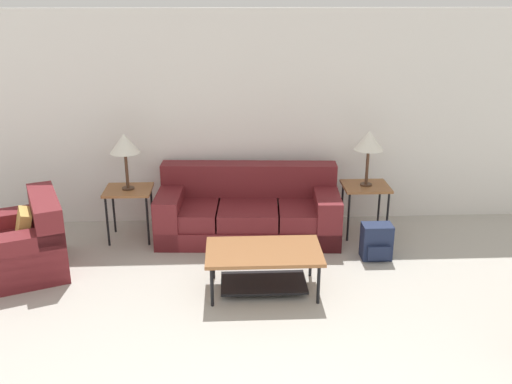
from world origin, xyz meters
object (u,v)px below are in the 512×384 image
object	(u,v)px
couch	(248,212)
side_table_left	(129,195)
coffee_table	(264,261)
side_table_right	(366,191)
table_lamp_left	(125,144)
table_lamp_right	(369,141)
armchair	(18,247)
backpack	(376,242)

from	to	relation	value
couch	side_table_left	xyz separation A→B (m)	(-1.39, -0.03, 0.26)
couch	coffee_table	bearing A→B (deg)	-85.62
side_table_right	couch	bearing A→B (deg)	178.80
coffee_table	side_table_right	world-z (taller)	side_table_right
coffee_table	table_lamp_left	distance (m)	2.15
couch	table_lamp_right	bearing A→B (deg)	-1.20
side_table_right	table_lamp_left	size ratio (longest dim) A/B	0.95
side_table_left	table_lamp_right	size ratio (longest dim) A/B	0.95
table_lamp_left	armchair	bearing A→B (deg)	-142.15
side_table_right	backpack	distance (m)	0.75
side_table_right	table_lamp_right	xyz separation A→B (m)	(-0.00, -0.00, 0.60)
couch	backpack	world-z (taller)	couch
armchair	table_lamp_right	world-z (taller)	table_lamp_right
backpack	table_lamp_right	bearing A→B (deg)	89.48
coffee_table	side_table_left	world-z (taller)	side_table_left
couch	side_table_left	size ratio (longest dim) A/B	3.47
table_lamp_right	coffee_table	bearing A→B (deg)	-134.48
table_lamp_right	backpack	xyz separation A→B (m)	(-0.01, -0.66, -0.96)
table_lamp_left	table_lamp_right	xyz separation A→B (m)	(2.78, 0.00, 0.00)
side_table_right	table_lamp_left	world-z (taller)	table_lamp_left
coffee_table	table_lamp_right	distance (m)	2.01
side_table_left	table_lamp_right	distance (m)	2.84
side_table_right	armchair	bearing A→B (deg)	-168.17
coffee_table	table_lamp_left	world-z (taller)	table_lamp_left
armchair	coffee_table	bearing A→B (deg)	-11.45
couch	side_table_right	bearing A→B (deg)	-1.20
side_table_right	backpack	xyz separation A→B (m)	(-0.01, -0.66, -0.36)
armchair	table_lamp_left	world-z (taller)	table_lamp_left
couch	armchair	size ratio (longest dim) A/B	1.70
armchair	couch	bearing A→B (deg)	18.86
coffee_table	table_lamp_right	world-z (taller)	table_lamp_right
side_table_right	table_lamp_right	size ratio (longest dim) A/B	0.95
armchair	backpack	distance (m)	3.80
table_lamp_left	table_lamp_right	world-z (taller)	same
coffee_table	side_table_right	distance (m)	1.85
side_table_left	table_lamp_left	distance (m)	0.60
side_table_right	table_lamp_right	bearing A→B (deg)	-126.87
couch	table_lamp_right	size ratio (longest dim) A/B	3.30
couch	armchair	xyz separation A→B (m)	(-2.42, -0.83, -0.01)
coffee_table	backpack	bearing A→B (deg)	26.98
backpack	table_lamp_left	bearing A→B (deg)	166.67
side_table_right	backpack	bearing A→B (deg)	-90.52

